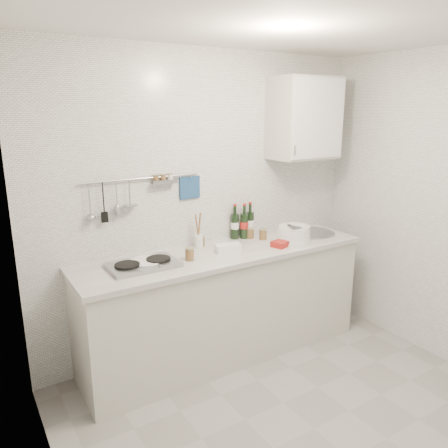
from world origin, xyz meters
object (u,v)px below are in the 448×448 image
wall_cabinet (305,118)px  utensil_crock (199,239)px  wine_bottles (243,221)px  plate_stack_hob (146,263)px  plate_stack_sink (293,234)px

wall_cabinet → utensil_crock: 1.41m
utensil_crock → wine_bottles: bearing=4.6°
wall_cabinet → wine_bottles: wall_cabinet is taller
plate_stack_hob → wine_bottles: wine_bottles is taller
plate_stack_sink → wine_bottles: (-0.31, 0.32, 0.09)m
plate_stack_hob → plate_stack_sink: bearing=-4.6°
wall_cabinet → plate_stack_sink: (-0.25, -0.20, -0.97)m
wall_cabinet → utensil_crock: wall_cabinet is taller
plate_stack_sink → wine_bottles: size_ratio=1.11×
plate_stack_hob → wine_bottles: (1.01, 0.21, 0.14)m
wine_bottles → utensil_crock: size_ratio=1.05×
wall_cabinet → plate_stack_hob: bearing=-176.5°
wine_bottles → utensil_crock: 0.48m
plate_stack_hob → plate_stack_sink: 1.32m
plate_stack_sink → wine_bottles: bearing=134.6°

